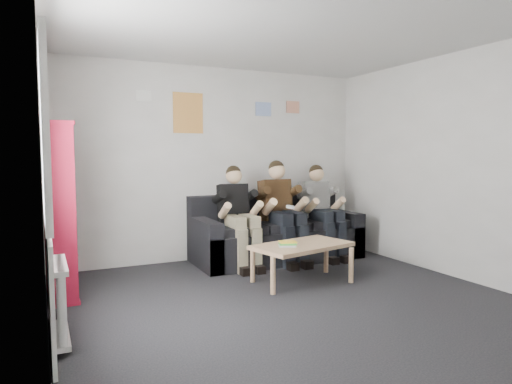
% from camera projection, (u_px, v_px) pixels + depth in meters
% --- Properties ---
extents(room_shell, '(5.00, 5.00, 5.00)m').
position_uv_depth(room_shell, '(310.00, 169.00, 4.23)').
color(room_shell, black).
rests_on(room_shell, ground).
extents(sofa, '(2.35, 0.96, 0.91)m').
position_uv_depth(sofa, '(276.00, 236.00, 6.48)').
color(sofa, black).
rests_on(sofa, ground).
extents(bookshelf, '(0.27, 0.81, 1.81)m').
position_uv_depth(bookshelf, '(60.00, 211.00, 4.73)').
color(bookshelf, maroon).
rests_on(bookshelf, ground).
extents(coffee_table, '(1.14, 0.63, 0.45)m').
position_uv_depth(coffee_table, '(302.00, 248.00, 5.28)').
color(coffee_table, tan).
rests_on(coffee_table, ground).
extents(game_cases, '(0.23, 0.20, 0.04)m').
position_uv_depth(game_cases, '(288.00, 244.00, 5.16)').
color(game_cases, silver).
rests_on(game_cases, coffee_table).
extents(person_left, '(0.39, 0.84, 1.34)m').
position_uv_depth(person_left, '(239.00, 216.00, 5.98)').
color(person_left, black).
rests_on(person_left, sofa).
extents(person_middle, '(0.42, 0.91, 1.40)m').
position_uv_depth(person_middle, '(283.00, 212.00, 6.26)').
color(person_middle, '#442C16').
rests_on(person_middle, sofa).
extents(person_right, '(0.39, 0.83, 1.33)m').
position_uv_depth(person_right, '(323.00, 211.00, 6.54)').
color(person_right, silver).
rests_on(person_right, sofa).
extents(radiator, '(0.10, 0.64, 0.60)m').
position_uv_depth(radiator, '(61.00, 300.00, 3.57)').
color(radiator, silver).
rests_on(radiator, ground).
extents(window, '(0.05, 1.30, 2.36)m').
position_uv_depth(window, '(47.00, 215.00, 3.48)').
color(window, white).
rests_on(window, room_shell).
extents(poster_large, '(0.42, 0.01, 0.55)m').
position_uv_depth(poster_large, '(188.00, 113.00, 6.24)').
color(poster_large, gold).
rests_on(poster_large, room_shell).
extents(poster_blue, '(0.25, 0.01, 0.20)m').
position_uv_depth(poster_blue, '(263.00, 109.00, 6.72)').
color(poster_blue, '#437BE3').
rests_on(poster_blue, room_shell).
extents(poster_pink, '(0.22, 0.01, 0.18)m').
position_uv_depth(poster_pink, '(293.00, 107.00, 6.93)').
color(poster_pink, '#D241A3').
rests_on(poster_pink, room_shell).
extents(poster_sign, '(0.20, 0.01, 0.14)m').
position_uv_depth(poster_sign, '(144.00, 96.00, 5.96)').
color(poster_sign, white).
rests_on(poster_sign, room_shell).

